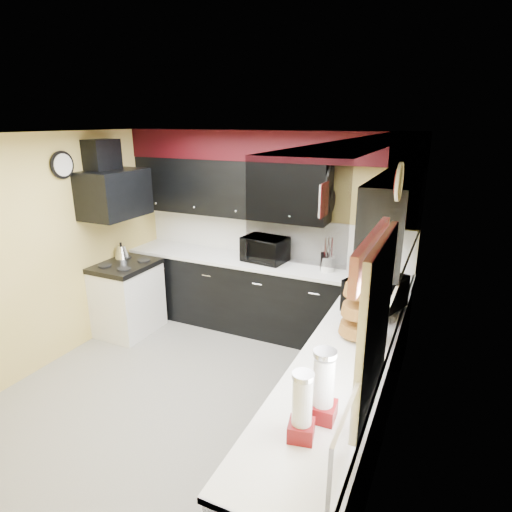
{
  "coord_description": "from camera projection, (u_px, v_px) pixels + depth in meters",
  "views": [
    {
      "loc": [
        2.08,
        -3.1,
        2.61
      ],
      "look_at": [
        0.27,
        0.81,
        1.24
      ],
      "focal_mm": 30.0,
      "sensor_mm": 36.0,
      "label": 1
    }
  ],
  "objects": [
    {
      "name": "wall_right",
      "position": [
        396.0,
        310.0,
        3.2
      ],
      "size": [
        0.06,
        3.6,
        2.5
      ],
      "primitive_type": "cube",
      "color": "#E0C666",
      "rests_on": "ground"
    },
    {
      "name": "pan_low",
      "position": [
        332.0,
        201.0,
        4.91
      ],
      "size": [
        0.03,
        0.24,
        0.42
      ],
      "primitive_type": null,
      "color": "black",
      "rests_on": "upper_back"
    },
    {
      "name": "kettle",
      "position": [
        121.0,
        252.0,
        5.46
      ],
      "size": [
        0.2,
        0.2,
        0.16
      ],
      "primitive_type": null,
      "rotation": [
        0.0,
        0.0,
        -0.11
      ],
      "color": "silver",
      "rests_on": "cooktop"
    },
    {
      "name": "splash_right",
      "position": [
        394.0,
        317.0,
        3.23
      ],
      "size": [
        0.02,
        3.6,
        0.5
      ],
      "primitive_type": "cube",
      "color": "white",
      "rests_on": "counter_right"
    },
    {
      "name": "dispenser_b",
      "position": [
        302.0,
        409.0,
        2.3
      ],
      "size": [
        0.16,
        0.16,
        0.38
      ],
      "primitive_type": null,
      "rotation": [
        0.0,
        0.0,
        0.2
      ],
      "color": "#5F0300",
      "rests_on": "counter_right"
    },
    {
      "name": "upper_right",
      "position": [
        396.0,
        213.0,
        3.88
      ],
      "size": [
        0.35,
        1.8,
        0.7
      ],
      "primitive_type": "cube",
      "color": "black",
      "rests_on": "wall_right"
    },
    {
      "name": "hood_duct",
      "position": [
        102.0,
        157.0,
        4.96
      ],
      "size": [
        0.24,
        0.4,
        0.4
      ],
      "primitive_type": "cube",
      "color": "black",
      "rests_on": "wall_left"
    },
    {
      "name": "cab_back",
      "position": [
        260.0,
        297.0,
        5.47
      ],
      "size": [
        3.6,
        0.6,
        0.9
      ],
      "primitive_type": "cube",
      "color": "black",
      "rests_on": "ground"
    },
    {
      "name": "knife_block",
      "position": [
        324.0,
        262.0,
        4.96
      ],
      "size": [
        0.12,
        0.15,
        0.19
      ],
      "primitive_type": "cube",
      "rotation": [
        0.0,
        0.0,
        0.33
      ],
      "color": "black",
      "rests_on": "counter_back"
    },
    {
      "name": "ground",
      "position": [
        198.0,
        391.0,
        4.31
      ],
      "size": [
        3.6,
        3.6,
        0.0
      ],
      "primitive_type": "plane",
      "color": "gray",
      "rests_on": "ground"
    },
    {
      "name": "wall_left",
      "position": [
        53.0,
        251.0,
        4.65
      ],
      "size": [
        0.06,
        3.6,
        2.5
      ],
      "primitive_type": "cube",
      "color": "#E0C666",
      "rests_on": "ground"
    },
    {
      "name": "valance",
      "position": [
        372.0,
        252.0,
        2.24
      ],
      "size": [
        0.04,
        0.88,
        0.2
      ],
      "primitive_type": "cube",
      "color": "red",
      "rests_on": "wall_right"
    },
    {
      "name": "wall_back",
      "position": [
        270.0,
        231.0,
        5.48
      ],
      "size": [
        3.6,
        0.06,
        2.5
      ],
      "primitive_type": "cube",
      "color": "#E0C666",
      "rests_on": "ground"
    },
    {
      "name": "counter_right",
      "position": [
        344.0,
        359.0,
        3.17
      ],
      "size": [
        0.64,
        3.02,
        0.04
      ],
      "primitive_type": "cube",
      "color": "white",
      "rests_on": "cab_right"
    },
    {
      "name": "counter_back",
      "position": [
        260.0,
        262.0,
        5.32
      ],
      "size": [
        3.62,
        0.64,
        0.04
      ],
      "primitive_type": "cube",
      "color": "white",
      "rests_on": "cab_back"
    },
    {
      "name": "cab_right",
      "position": [
        340.0,
        412.0,
        3.31
      ],
      "size": [
        0.6,
        3.0,
        0.9
      ],
      "primitive_type": "cube",
      "color": "black",
      "rests_on": "ground"
    },
    {
      "name": "window",
      "position": [
        376.0,
        323.0,
        2.34
      ],
      "size": [
        0.03,
        0.86,
        0.96
      ],
      "primitive_type": null,
      "color": "white",
      "rests_on": "wall_right"
    },
    {
      "name": "toaster_oven",
      "position": [
        265.0,
        249.0,
        5.26
      ],
      "size": [
        0.57,
        0.5,
        0.3
      ],
      "primitive_type": "imported",
      "rotation": [
        0.0,
        0.0,
        -0.13
      ],
      "color": "black",
      "rests_on": "counter_back"
    },
    {
      "name": "hood",
      "position": [
        115.0,
        194.0,
        5.04
      ],
      "size": [
        0.5,
        0.78,
        0.55
      ],
      "primitive_type": "cube",
      "color": "black",
      "rests_on": "wall_left"
    },
    {
      "name": "upper_back",
      "position": [
        228.0,
        188.0,
        5.36
      ],
      "size": [
        2.6,
        0.35,
        0.7
      ],
      "primitive_type": "cube",
      "color": "black",
      "rests_on": "wall_back"
    },
    {
      "name": "pan_mid",
      "position": [
        325.0,
        202.0,
        4.67
      ],
      "size": [
        0.03,
        0.28,
        0.46
      ],
      "primitive_type": null,
      "color": "black",
      "rests_on": "upper_back"
    },
    {
      "name": "clock",
      "position": [
        62.0,
        165.0,
        4.58
      ],
      "size": [
        0.03,
        0.3,
        0.3
      ],
      "primitive_type": null,
      "color": "black",
      "rests_on": "wall_left"
    },
    {
      "name": "ceiling",
      "position": [
        186.0,
        134.0,
        3.55
      ],
      "size": [
        3.6,
        3.6,
        0.06
      ],
      "primitive_type": "cube",
      "color": "white",
      "rests_on": "wall_back"
    },
    {
      "name": "cooktop",
      "position": [
        125.0,
        266.0,
        5.29
      ],
      "size": [
        0.62,
        0.77,
        0.06
      ],
      "primitive_type": "cube",
      "color": "black",
      "rests_on": "stove"
    },
    {
      "name": "pan_top",
      "position": [
        330.0,
        178.0,
        4.71
      ],
      "size": [
        0.03,
        0.22,
        0.4
      ],
      "primitive_type": null,
      "color": "black",
      "rests_on": "upper_back"
    },
    {
      "name": "dispenser_a",
      "position": [
        323.0,
        387.0,
        2.45
      ],
      "size": [
        0.16,
        0.16,
        0.43
      ],
      "primitive_type": null,
      "rotation": [
        0.0,
        0.0,
        0.05
      ],
      "color": "maroon",
      "rests_on": "counter_right"
    },
    {
      "name": "soffit_right",
      "position": [
        380.0,
        166.0,
        2.79
      ],
      "size": [
        0.36,
        3.24,
        0.35
      ],
      "primitive_type": "cube",
      "color": "black",
      "rests_on": "wall_right"
    },
    {
      "name": "microwave",
      "position": [
        375.0,
        293.0,
        3.91
      ],
      "size": [
        0.55,
        0.66,
        0.31
      ],
      "primitive_type": "imported",
      "rotation": [
        0.0,
        0.0,
        1.21
      ],
      "color": "black",
      "rests_on": "counter_right"
    },
    {
      "name": "stove",
      "position": [
        128.0,
        300.0,
        5.43
      ],
      "size": [
        0.6,
        0.75,
        0.86
      ],
      "primitive_type": "cube",
      "color": "white",
      "rests_on": "ground"
    },
    {
      "name": "baskets",
      "position": [
        359.0,
        309.0,
        3.38
      ],
      "size": [
        0.27,
        0.27,
        0.5
      ],
      "primitive_type": null,
      "color": "brown",
      "rests_on": "upper_right"
    },
    {
      "name": "utensil_crock",
      "position": [
        328.0,
        264.0,
        4.93
      ],
      "size": [
        0.2,
        0.2,
        0.17
      ],
      "primitive_type": "cylinder",
      "rotation": [
        0.0,
        0.0,
        -0.29
      ],
      "color": "white",
      "rests_on": "counter_back"
    },
    {
      "name": "deco_plate",
      "position": [
        399.0,
        182.0,
        2.61
      ],
      "size": [
        0.03,
        0.24,
        0.24
      ],
      "primitive_type": null,
      "color": "white",
      "rests_on": "wall_right"
    },
    {
      "name": "splash_back",
      "position": [
        269.0,
        236.0,
        5.49
      ],
      "size": [
        3.6,
        0.02,
        0.5
      ],
      "primitive_type": "cube",
      "color": "white",
      "rests_on": "counter_back"
    },
    {
      "name": "cut_board",
      "position": [
        323.0,
        200.0,
        4.55
      ],
      "size": [
        0.03,
        0.26,
        0.35
      ],
      "primitive_type": "cube",
      "color": "white",
      "rests_on": "upper_back"
    },
    {
      "name": "soffit_back",
      "position": [
        265.0,
        145.0,
        5.0
      ],
      "size": [
        3.6,
        0.36,
        0.35
      ],
      "primitive_type": "cube",
      "color": "black",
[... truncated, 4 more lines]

